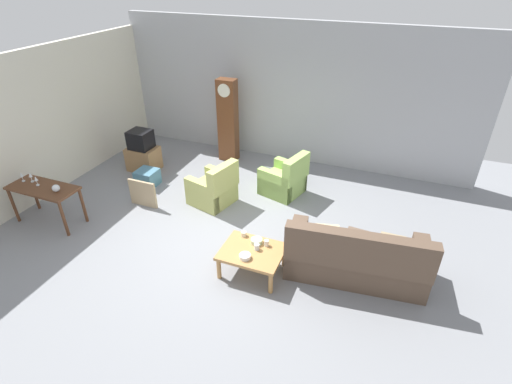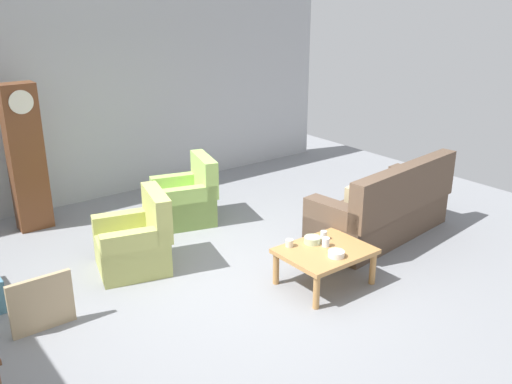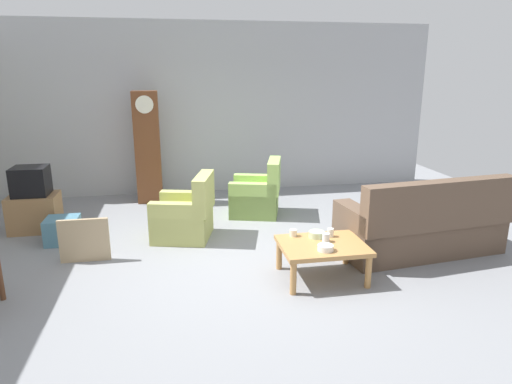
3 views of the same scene
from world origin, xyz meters
name	(u,v)px [view 3 (image 3 of 3)]	position (x,y,z in m)	size (l,w,h in m)	color
ground_plane	(251,261)	(0.00, 0.00, 0.00)	(10.40, 10.40, 0.00)	gray
garage_door_wall	(219,109)	(0.00, 3.60, 1.60)	(8.40, 0.16, 3.20)	#ADAFB5
couch_floral	(422,227)	(2.23, -0.14, 0.36)	(2.19, 1.12, 1.04)	brown
armchair_olive_near	(186,217)	(-0.77, 0.99, 0.31)	(0.95, 0.93, 0.92)	#B7BC66
armchair_olive_far	(258,196)	(0.43, 1.87, 0.31)	(0.97, 0.95, 0.92)	#A5CF67
coffee_table_wood	(322,248)	(0.71, -0.61, 0.36)	(0.96, 0.76, 0.42)	#B27F47
grandfather_clock	(148,148)	(-1.35, 2.94, 0.99)	(0.44, 0.30, 1.98)	brown
tv_stand_cabinet	(35,213)	(-2.97, 1.70, 0.27)	(0.68, 0.52, 0.55)	#997047
tv_crt	(31,181)	(-2.97, 1.70, 0.76)	(0.48, 0.44, 0.42)	black
framed_picture_leaning	(84,240)	(-2.04, 0.38, 0.28)	(0.60, 0.05, 0.55)	tan
storage_box_blue	(63,230)	(-2.46, 1.10, 0.18)	(0.44, 0.42, 0.35)	teal
cup_white_porcelain	(331,233)	(0.88, -0.41, 0.47)	(0.07, 0.07, 0.10)	white
cup_blue_rimmed	(326,238)	(0.77, -0.55, 0.47)	(0.08, 0.08, 0.10)	silver
cup_cream_tall	(293,233)	(0.45, -0.32, 0.46)	(0.09, 0.09, 0.08)	beige
bowl_white_stacked	(325,248)	(0.68, -0.81, 0.45)	(0.18, 0.18, 0.06)	white
bowl_shallow_green	(317,234)	(0.71, -0.41, 0.46)	(0.19, 0.19, 0.07)	#B2C69E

